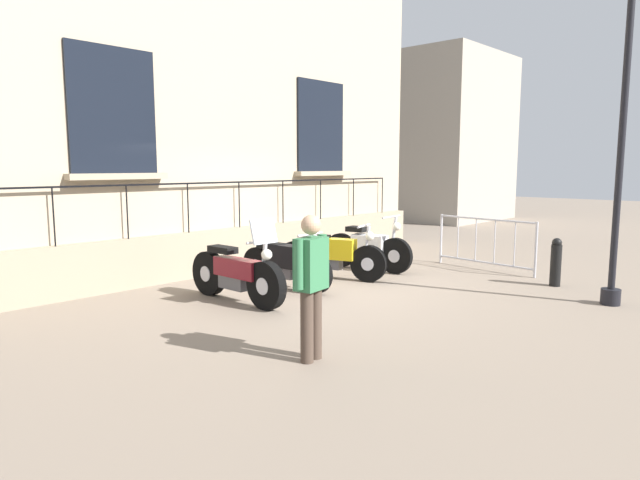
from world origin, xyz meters
TOP-DOWN VIEW (x-y plane):
  - ground_plane at (0.00, 0.00)m, footprint 60.00×60.00m
  - building_facade at (-2.63, 0.00)m, footprint 0.82×11.36m
  - motorcycle_maroon at (-0.18, -1.74)m, footprint 2.09×0.53m
  - motorcycle_black at (-0.33, -0.56)m, footprint 1.96×0.62m
  - motorcycle_yellow at (-0.28, 0.58)m, footprint 2.06×0.89m
  - motorcycle_white at (-0.30, 1.69)m, footprint 1.95×0.69m
  - lamppost at (4.09, 1.96)m, footprint 0.29×0.29m
  - crowd_barrier at (1.38, 3.33)m, footprint 2.20×0.31m
  - bollard at (2.99, 2.72)m, footprint 0.18×0.18m
  - pedestrian_standing at (2.42, -2.83)m, footprint 0.27×0.52m
  - distant_building at (-5.18, 12.49)m, footprint 4.47×4.75m

SIDE VIEW (x-z plane):
  - ground_plane at x=0.00m, z-range 0.00..0.00m
  - bollard at x=2.99m, z-range 0.00..0.84m
  - motorcycle_maroon at x=-0.18m, z-range -0.23..1.09m
  - motorcycle_yellow at x=-0.28m, z-range -0.08..0.94m
  - motorcycle_black at x=-0.33m, z-range -0.06..0.93m
  - motorcycle_white at x=-0.30m, z-range -0.12..1.00m
  - crowd_barrier at x=1.38m, z-range 0.04..1.09m
  - pedestrian_standing at x=2.42m, z-range 0.09..1.66m
  - lamppost at x=4.09m, z-range 0.09..5.11m
  - distant_building at x=-5.18m, z-range 0.00..6.26m
  - building_facade at x=-2.63m, z-range -0.13..8.12m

